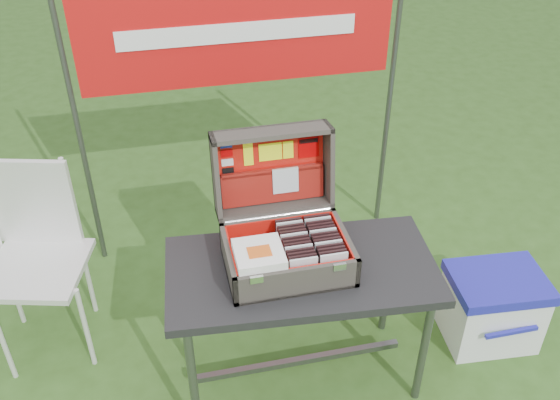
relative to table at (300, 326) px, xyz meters
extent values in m
plane|color=#2E501A|center=(-0.05, 0.02, -0.35)|extent=(80.00, 80.00, 0.00)
cube|color=#282829|center=(0.00, 0.00, 0.33)|extent=(1.15, 0.64, 0.04)
cylinder|color=#59595B|center=(-0.50, -0.22, -0.02)|extent=(0.04, 0.04, 0.66)
cylinder|color=#59595B|center=(0.50, -0.22, -0.02)|extent=(0.04, 0.04, 0.66)
cylinder|color=#59595B|center=(-0.50, 0.22, -0.02)|extent=(0.04, 0.04, 0.66)
cylinder|color=#59595B|center=(0.50, 0.22, -0.02)|extent=(0.04, 0.04, 0.66)
cube|color=#59595B|center=(0.00, 0.00, -0.23)|extent=(0.96, 0.03, 0.03)
cube|color=#4B453B|center=(-0.06, 0.01, 0.36)|extent=(0.50, 0.36, 0.02)
cube|color=#4B453B|center=(-0.06, -0.16, 0.42)|extent=(0.50, 0.02, 0.13)
cube|color=#4B453B|center=(-0.06, 0.18, 0.42)|extent=(0.50, 0.02, 0.13)
cube|color=#4B453B|center=(-0.30, 0.01, 0.42)|extent=(0.02, 0.36, 0.13)
cube|color=#4B453B|center=(0.18, 0.01, 0.42)|extent=(0.02, 0.36, 0.13)
cube|color=red|center=(-0.06, 0.01, 0.37)|extent=(0.46, 0.32, 0.01)
cube|color=silver|center=(-0.22, -0.17, 0.47)|extent=(0.05, 0.01, 0.03)
cube|color=silver|center=(0.10, -0.17, 0.47)|extent=(0.05, 0.01, 0.03)
cylinder|color=silver|center=(-0.06, 0.19, 0.48)|extent=(0.45, 0.02, 0.02)
cube|color=#4B453B|center=(-0.06, 0.34, 0.64)|extent=(0.50, 0.07, 0.36)
cube|color=#4B453B|center=(-0.06, 0.31, 0.82)|extent=(0.50, 0.14, 0.04)
cube|color=#4B453B|center=(-0.06, 0.26, 0.48)|extent=(0.50, 0.14, 0.04)
cube|color=#4B453B|center=(-0.30, 0.29, 0.65)|extent=(0.02, 0.19, 0.37)
cube|color=#4B453B|center=(0.18, 0.29, 0.65)|extent=(0.02, 0.19, 0.37)
cube|color=red|center=(-0.06, 0.33, 0.64)|extent=(0.46, 0.05, 0.31)
cube|color=red|center=(-0.06, -0.14, 0.43)|extent=(0.46, 0.01, 0.11)
cube|color=red|center=(-0.06, 0.17, 0.43)|extent=(0.46, 0.01, 0.11)
cube|color=red|center=(-0.29, 0.01, 0.43)|extent=(0.01, 0.32, 0.11)
cube|color=red|center=(0.17, 0.01, 0.43)|extent=(0.01, 0.32, 0.11)
cube|color=maroon|center=(-0.06, 0.30, 0.56)|extent=(0.44, 0.05, 0.15)
cube|color=maroon|center=(-0.06, 0.30, 0.64)|extent=(0.43, 0.02, 0.02)
cube|color=silver|center=(0.00, 0.28, 0.59)|extent=(0.11, 0.03, 0.11)
cube|color=#1933B2|center=(-0.24, 0.34, 0.77)|extent=(0.05, 0.01, 0.03)
cube|color=#B80002|center=(-0.24, 0.34, 0.73)|extent=(0.05, 0.01, 0.03)
cube|color=white|center=(-0.24, 0.33, 0.69)|extent=(0.05, 0.01, 0.03)
cube|color=black|center=(-0.24, 0.32, 0.65)|extent=(0.05, 0.01, 0.03)
cube|color=#E8F617|center=(-0.15, 0.33, 0.71)|extent=(0.04, 0.02, 0.10)
cube|color=#E8F617|center=(-0.06, 0.33, 0.71)|extent=(0.10, 0.01, 0.08)
cube|color=#E8F617|center=(0.02, 0.33, 0.71)|extent=(0.04, 0.01, 0.08)
cube|color=#B80002|center=(0.11, 0.33, 0.71)|extent=(0.09, 0.02, 0.09)
cube|color=black|center=(0.11, 0.34, 0.74)|extent=(0.08, 0.01, 0.02)
cube|color=silver|center=(-0.03, -0.12, 0.44)|extent=(0.11, 0.01, 0.13)
cube|color=black|center=(-0.03, -0.10, 0.44)|extent=(0.11, 0.01, 0.13)
cube|color=black|center=(-0.03, -0.08, 0.44)|extent=(0.11, 0.01, 0.13)
cube|color=black|center=(-0.03, -0.06, 0.44)|extent=(0.11, 0.01, 0.13)
cube|color=silver|center=(-0.03, -0.04, 0.44)|extent=(0.11, 0.01, 0.13)
cube|color=black|center=(-0.03, -0.02, 0.44)|extent=(0.11, 0.01, 0.13)
cube|color=black|center=(-0.03, 0.00, 0.44)|extent=(0.11, 0.01, 0.13)
cube|color=black|center=(-0.03, 0.02, 0.44)|extent=(0.11, 0.01, 0.13)
cube|color=silver|center=(-0.03, 0.04, 0.44)|extent=(0.11, 0.01, 0.13)
cube|color=black|center=(-0.03, 0.06, 0.44)|extent=(0.11, 0.01, 0.13)
cube|color=black|center=(-0.03, 0.08, 0.44)|extent=(0.11, 0.01, 0.13)
cube|color=black|center=(-0.03, 0.10, 0.44)|extent=(0.11, 0.01, 0.13)
cube|color=silver|center=(-0.03, 0.12, 0.44)|extent=(0.11, 0.01, 0.13)
cube|color=black|center=(-0.03, 0.13, 0.44)|extent=(0.11, 0.01, 0.13)
cube|color=silver|center=(0.09, -0.12, 0.44)|extent=(0.11, 0.01, 0.13)
cube|color=black|center=(0.09, -0.10, 0.44)|extent=(0.11, 0.01, 0.13)
cube|color=black|center=(0.09, -0.08, 0.44)|extent=(0.11, 0.01, 0.13)
cube|color=black|center=(0.09, -0.06, 0.44)|extent=(0.11, 0.01, 0.13)
cube|color=silver|center=(0.09, -0.04, 0.44)|extent=(0.11, 0.01, 0.13)
cube|color=black|center=(0.09, -0.02, 0.44)|extent=(0.11, 0.01, 0.13)
cube|color=black|center=(0.09, 0.00, 0.44)|extent=(0.11, 0.01, 0.13)
cube|color=black|center=(0.09, 0.02, 0.44)|extent=(0.11, 0.01, 0.13)
cube|color=silver|center=(0.09, 0.04, 0.44)|extent=(0.11, 0.01, 0.13)
cube|color=black|center=(0.09, 0.06, 0.44)|extent=(0.11, 0.01, 0.13)
cube|color=black|center=(0.09, 0.08, 0.44)|extent=(0.11, 0.01, 0.13)
cube|color=black|center=(0.09, 0.10, 0.44)|extent=(0.11, 0.01, 0.13)
cube|color=silver|center=(0.09, 0.12, 0.44)|extent=(0.11, 0.01, 0.13)
cube|color=black|center=(0.09, 0.13, 0.44)|extent=(0.11, 0.01, 0.13)
cube|color=white|center=(-0.19, -0.05, 0.49)|extent=(0.19, 0.19, 0.00)
cube|color=white|center=(-0.19, -0.05, 0.49)|extent=(0.19, 0.19, 0.00)
cube|color=white|center=(-0.19, -0.05, 0.50)|extent=(0.19, 0.19, 0.00)
cube|color=white|center=(-0.19, -0.05, 0.50)|extent=(0.19, 0.19, 0.00)
cube|color=white|center=(-0.19, -0.05, 0.51)|extent=(0.19, 0.19, 0.00)
cube|color=white|center=(-0.19, -0.05, 0.51)|extent=(0.19, 0.19, 0.00)
cube|color=white|center=(-0.19, -0.05, 0.52)|extent=(0.19, 0.19, 0.00)
cube|color=#D85919|center=(-0.19, -0.06, 0.52)|extent=(0.09, 0.07, 0.00)
cube|color=white|center=(0.99, 0.05, -0.18)|extent=(0.45, 0.35, 0.34)
cube|color=#1F1FA5|center=(0.99, 0.05, 0.02)|extent=(0.47, 0.37, 0.05)
cube|color=#1F1FA5|center=(0.99, -0.13, -0.14)|extent=(0.27, 0.02, 0.02)
cube|color=silver|center=(-1.13, 0.49, 0.14)|extent=(0.53, 0.53, 0.03)
cube|color=silver|center=(-1.13, 0.69, 0.37)|extent=(0.42, 0.14, 0.45)
cylinder|color=silver|center=(-1.32, 0.31, -0.11)|extent=(0.02, 0.02, 0.48)
cylinder|color=silver|center=(-0.95, 0.31, -0.11)|extent=(0.02, 0.02, 0.48)
cylinder|color=silver|center=(-1.32, 0.67, -0.11)|extent=(0.02, 0.02, 0.48)
cylinder|color=silver|center=(-0.95, 0.67, -0.11)|extent=(0.02, 0.02, 0.48)
cylinder|color=silver|center=(-0.95, 0.69, 0.36)|extent=(0.02, 0.02, 0.45)
cube|color=#996847|center=(0.54, 0.43, -0.16)|extent=(0.36, 0.23, 0.37)
cylinder|color=#59595B|center=(-0.90, 1.12, 0.50)|extent=(0.03, 0.03, 1.70)
cylinder|color=#59595B|center=(0.80, 1.12, 0.50)|extent=(0.03, 0.03, 1.70)
cube|color=#B80F0F|center=(-0.05, 1.11, 0.95)|extent=(1.60, 0.02, 0.55)
cube|color=white|center=(-0.05, 1.10, 0.95)|extent=(1.20, 0.00, 0.10)
camera|label=1|loc=(-0.51, -1.86, 2.05)|focal=40.00mm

